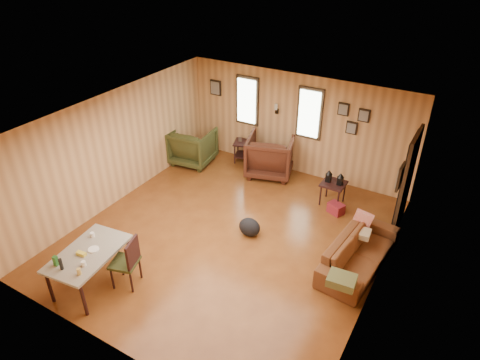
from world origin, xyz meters
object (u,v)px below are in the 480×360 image
(sofa, at_px, (360,248))
(recliner_green, at_px, (193,145))
(dining_table, at_px, (88,256))
(end_table, at_px, (245,148))
(side_table, at_px, (334,182))
(recliner_brown, at_px, (270,153))

(sofa, relative_size, recliner_green, 1.98)
(recliner_green, relative_size, dining_table, 0.70)
(end_table, height_order, side_table, side_table)
(end_table, bearing_deg, sofa, -33.03)
(recliner_brown, bearing_deg, sofa, 126.07)
(recliner_green, height_order, dining_table, recliner_green)
(dining_table, bearing_deg, side_table, 52.49)
(end_table, distance_m, dining_table, 5.06)
(sofa, distance_m, end_table, 4.36)
(recliner_brown, xyz_separation_m, side_table, (1.74, -0.48, -0.01))
(side_table, xyz_separation_m, dining_table, (-2.58, -4.33, 0.09))
(recliner_brown, height_order, side_table, recliner_brown)
(recliner_green, bearing_deg, side_table, 172.64)
(end_table, xyz_separation_m, dining_table, (0.00, -5.06, 0.25))
(sofa, relative_size, recliner_brown, 1.81)
(recliner_brown, distance_m, side_table, 1.80)
(sofa, distance_m, recliner_green, 5.01)
(side_table, bearing_deg, recliner_brown, 164.68)
(recliner_brown, distance_m, dining_table, 4.88)
(sofa, distance_m, dining_table, 4.54)
(recliner_green, xyz_separation_m, dining_table, (1.07, -4.34, 0.12))
(side_table, distance_m, dining_table, 5.04)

